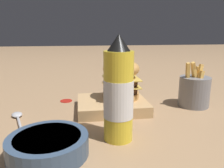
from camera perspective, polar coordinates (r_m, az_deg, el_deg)
name	(u,v)px	position (r m, az deg, el deg)	size (l,w,h in m)	color
ground_plane	(116,106)	(0.71, 1.05, -5.71)	(6.00, 6.00, 0.00)	#9E7A56
serving_board	(112,105)	(0.67, 0.00, -5.44)	(0.21, 0.17, 0.03)	tan
burger	(121,79)	(0.67, 2.37, 1.40)	(0.11, 0.11, 0.12)	tan
ketchup_bottle	(118,94)	(0.47, 1.69, -2.64)	(0.07, 0.07, 0.23)	yellow
fries_basket	(194,91)	(0.75, 20.67, -1.66)	(0.10, 0.10, 0.15)	slate
side_bowl	(48,145)	(0.46, -16.32, -15.00)	(0.16, 0.16, 0.04)	#384C66
spoon	(18,117)	(0.66, -23.42, -7.92)	(0.06, 0.14, 0.01)	#B2B2B7
ketchup_puddle	(66,101)	(0.77, -11.90, -4.27)	(0.04, 0.04, 0.00)	#B21E14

